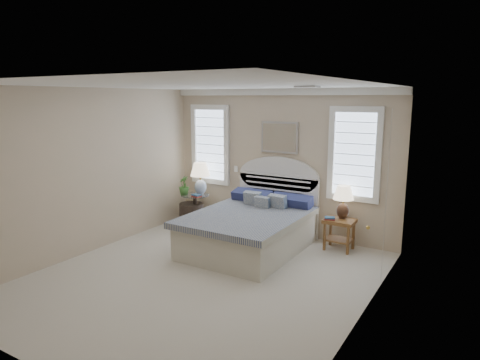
% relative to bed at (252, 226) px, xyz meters
% --- Properties ---
extents(floor, '(4.50, 5.00, 0.01)m').
position_rel_bed_xyz_m(floor, '(0.00, -1.46, -0.39)').
color(floor, beige).
rests_on(floor, ground).
extents(ceiling, '(4.50, 5.00, 0.01)m').
position_rel_bed_xyz_m(ceiling, '(0.00, -1.46, 2.31)').
color(ceiling, white).
rests_on(ceiling, wall_back).
extents(wall_back, '(4.50, 0.02, 2.70)m').
position_rel_bed_xyz_m(wall_back, '(0.00, 1.04, 0.96)').
color(wall_back, '#CAB398').
rests_on(wall_back, floor).
extents(wall_left, '(0.02, 5.00, 2.70)m').
position_rel_bed_xyz_m(wall_left, '(-2.25, -1.46, 0.96)').
color(wall_left, '#CAB398').
rests_on(wall_left, floor).
extents(wall_right, '(0.02, 5.00, 2.70)m').
position_rel_bed_xyz_m(wall_right, '(2.25, -1.46, 0.96)').
color(wall_right, '#CAB398').
rests_on(wall_right, floor).
extents(crown_molding, '(4.50, 0.08, 0.12)m').
position_rel_bed_xyz_m(crown_molding, '(0.00, 1.00, 2.25)').
color(crown_molding, white).
rests_on(crown_molding, wall_back).
extents(hvac_vent, '(0.30, 0.20, 0.02)m').
position_rel_bed_xyz_m(hvac_vent, '(1.20, -0.66, 2.29)').
color(hvac_vent, '#B2B2B2').
rests_on(hvac_vent, ceiling).
extents(switch_plate, '(0.08, 0.01, 0.12)m').
position_rel_bed_xyz_m(switch_plate, '(-0.95, 1.03, 0.76)').
color(switch_plate, white).
rests_on(switch_plate, wall_back).
extents(window_left, '(0.90, 0.06, 1.60)m').
position_rel_bed_xyz_m(window_left, '(-1.55, 1.02, 1.21)').
color(window_left, '#C9DFFF').
rests_on(window_left, wall_back).
extents(window_right, '(0.90, 0.06, 1.60)m').
position_rel_bed_xyz_m(window_right, '(1.40, 1.02, 1.21)').
color(window_right, '#C9DFFF').
rests_on(window_right, wall_back).
extents(painting, '(0.74, 0.04, 0.58)m').
position_rel_bed_xyz_m(painting, '(0.00, 1.00, 1.43)').
color(painting, silver).
rests_on(painting, wall_back).
extents(closet_door, '(0.02, 1.80, 2.40)m').
position_rel_bed_xyz_m(closet_door, '(2.23, -0.26, 0.81)').
color(closet_door, silver).
rests_on(closet_door, floor).
extents(bed, '(1.72, 2.28, 1.47)m').
position_rel_bed_xyz_m(bed, '(0.00, 0.00, 0.00)').
color(bed, beige).
rests_on(bed, floor).
extents(side_table_left, '(0.56, 0.56, 0.63)m').
position_rel_bed_xyz_m(side_table_left, '(-1.65, 0.59, 0.00)').
color(side_table_left, black).
rests_on(side_table_left, floor).
extents(nightstand_right, '(0.50, 0.40, 0.53)m').
position_rel_bed_xyz_m(nightstand_right, '(1.30, 0.69, 0.00)').
color(nightstand_right, brown).
rests_on(nightstand_right, floor).
extents(floor_pot, '(0.53, 0.53, 0.44)m').
position_rel_bed_xyz_m(floor_pot, '(-1.73, 0.56, -0.16)').
color(floor_pot, black).
rests_on(floor_pot, floor).
extents(lamp_left, '(0.49, 0.49, 0.64)m').
position_rel_bed_xyz_m(lamp_left, '(-1.59, 0.70, 0.64)').
color(lamp_left, white).
rests_on(lamp_left, side_table_left).
extents(lamp_right, '(0.40, 0.40, 0.57)m').
position_rel_bed_xyz_m(lamp_right, '(1.31, 0.80, 0.49)').
color(lamp_right, black).
rests_on(lamp_right, nightstand_right).
extents(potted_plant, '(0.28, 0.28, 0.37)m').
position_rel_bed_xyz_m(potted_plant, '(-1.83, 0.48, 0.43)').
color(potted_plant, '#3E7E32').
rests_on(potted_plant, side_table_left).
extents(books_left, '(0.22, 0.18, 0.05)m').
position_rel_bed_xyz_m(books_left, '(-1.51, 0.45, 0.27)').
color(books_left, maroon).
rests_on(books_left, side_table_left).
extents(books_right, '(0.20, 0.17, 0.05)m').
position_rel_bed_xyz_m(books_right, '(1.16, 0.59, 0.17)').
color(books_right, maroon).
rests_on(books_right, nightstand_right).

